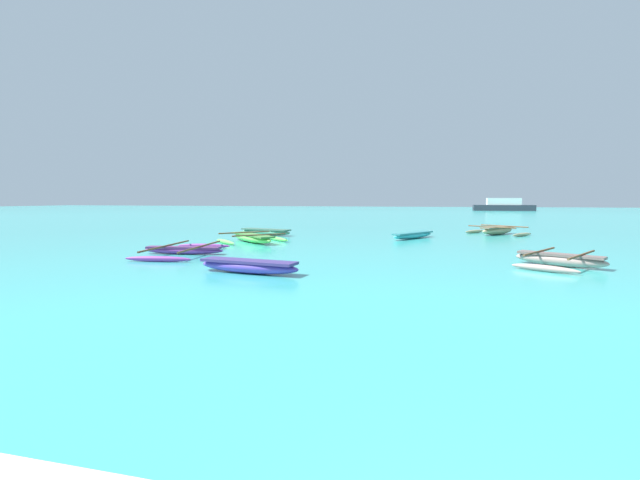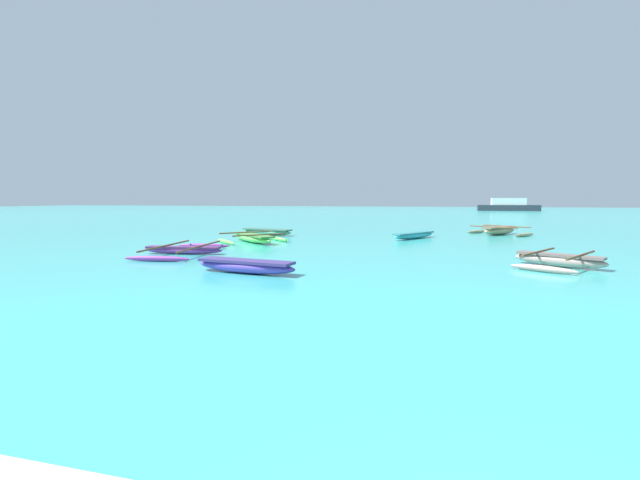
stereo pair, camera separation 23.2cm
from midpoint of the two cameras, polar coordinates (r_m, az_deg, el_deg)
moored_boat_0 at (r=15.68m, az=29.63°, el=-2.35°), size 3.23×3.63×0.46m
moored_boat_1 at (r=12.65m, az=-9.37°, el=-3.39°), size 3.29×1.13×0.39m
moored_boat_2 at (r=25.70m, az=-6.83°, el=1.12°), size 3.54×1.68×0.38m
moored_boat_3 at (r=17.61m, az=-17.41°, el=-1.27°), size 3.22×4.61×0.35m
moored_boat_4 at (r=21.64m, az=-8.69°, el=0.30°), size 3.73×3.76×0.46m
moored_boat_5 at (r=23.89m, az=12.70°, el=0.64°), size 2.31×3.30×0.34m
moored_boat_6 at (r=28.04m, az=23.03°, el=1.16°), size 3.82×3.64×0.53m
distant_ferry at (r=85.36m, az=23.88°, el=4.22°), size 10.55×2.32×2.32m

